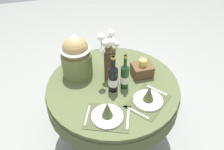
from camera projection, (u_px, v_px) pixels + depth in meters
ground at (113, 133)px, 2.48m from camera, size 8.00×8.00×0.00m
dining_table at (113, 94)px, 2.09m from camera, size 1.19×1.19×0.73m
place_setting_left at (107, 113)px, 1.70m from camera, size 0.41×0.37×0.16m
place_setting_right at (148, 97)px, 1.82m from camera, size 0.43×0.42×0.16m
flower_vase at (109, 57)px, 1.94m from camera, size 0.19×0.16×0.47m
wine_bottle_left at (113, 78)px, 1.87m from camera, size 0.08×0.08×0.35m
wine_bottle_right at (125, 76)px, 1.91m from camera, size 0.07×0.07×0.33m
gift_tub_back_left at (76, 54)px, 1.98m from camera, size 0.27×0.27×0.42m
woven_basket_side_right at (142, 69)px, 2.07m from camera, size 0.18×0.15×0.17m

